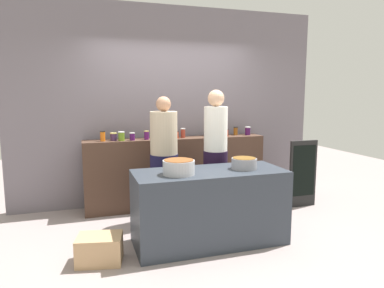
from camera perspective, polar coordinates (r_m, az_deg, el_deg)
The scene contains 21 objects.
ground at distance 4.45m, azimuth 1.42°, elevation -14.13°, with size 12.00×12.00×0.00m, color gray.
storefront_wall at distance 5.51m, azimuth -3.51°, elevation 6.22°, with size 4.80×0.12×3.00m, color slate.
display_shelf at distance 5.30m, azimuth -2.48°, elevation -4.57°, with size 2.70×0.36×1.04m, color #483125.
prep_table at distance 4.04m, azimuth 2.86°, elevation -10.16°, with size 1.70×0.70×0.84m, color #2F3640.
preserve_jar_0 at distance 4.99m, azimuth -14.31°, elevation 1.26°, with size 0.07×0.07×0.14m.
preserve_jar_1 at distance 5.02m, azimuth -12.63°, elevation 1.18°, with size 0.09×0.09×0.11m.
preserve_jar_2 at distance 4.98m, azimuth -11.39°, elevation 1.26°, with size 0.09×0.09×0.13m.
preserve_jar_3 at distance 5.00m, azimuth -9.69°, elevation 1.23°, with size 0.08×0.08×0.11m.
preserve_jar_4 at distance 5.06m, azimuth -7.40°, elevation 1.44°, with size 0.07×0.07×0.13m.
preserve_jar_5 at distance 5.16m, azimuth -2.56°, elevation 1.55°, with size 0.07×0.07×0.11m.
preserve_jar_6 at distance 5.23m, azimuth -1.48°, elevation 1.81°, with size 0.07×0.07×0.14m.
preserve_jar_7 at distance 5.41m, azimuth 2.49°, elevation 1.83°, with size 0.08×0.08×0.10m.
preserve_jar_8 at distance 5.39m, azimuth 5.55°, elevation 1.87°, with size 0.07×0.07×0.12m.
preserve_jar_9 at distance 5.60m, azimuth 7.10°, elevation 2.13°, with size 0.07×0.07×0.13m.
preserve_jar_10 at distance 5.63m, azimuth 9.04°, elevation 2.14°, with size 0.09×0.09×0.13m.
cooking_pot_left at distance 3.73m, azimuth -2.16°, elevation -3.79°, with size 0.34×0.34×0.16m.
cooking_pot_center at distance 4.05m, azimuth 8.46°, elevation -3.14°, with size 0.29×0.29×0.13m.
cook_with_tongs at distance 4.63m, azimuth -4.55°, elevation -3.59°, with size 0.37×0.37×1.66m.
cook_in_cap at distance 4.65m, azimuth 3.82°, elevation -2.82°, with size 0.32×0.32×1.74m.
bread_crate at distance 3.80m, azimuth -14.77°, elevation -16.19°, with size 0.44×0.32×0.28m, color tan.
chalkboard_sign at distance 5.51m, azimuth 17.57°, elevation -4.58°, with size 0.45×0.04×1.00m.
Camera 1 is at (-1.36, -3.89, 1.70)m, focal length 32.82 mm.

